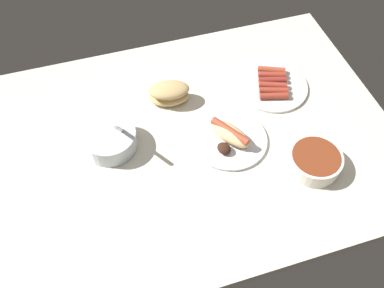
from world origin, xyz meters
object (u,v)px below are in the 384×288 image
plate_hotdog_assembled (229,137)px  bowl_chili (315,161)px  plate_sausages (272,85)px  bread_stack (169,93)px  bowl_coleslaw (110,139)px

plate_hotdog_assembled → bowl_chili: 25.57cm
plate_sausages → bowl_chili: 32.71cm
bread_stack → plate_hotdog_assembled: bread_stack is taller
bread_stack → bowl_chili: (33.16, -36.67, -0.71)cm
bread_stack → bowl_chili: 49.45cm
plate_hotdog_assembled → bread_stack: bearing=122.0°
bowl_chili → plate_hotdog_assembled: bearing=141.8°
plate_hotdog_assembled → bowl_coleslaw: size_ratio=1.44×
bread_stack → plate_hotdog_assembled: (13.08, -20.89, -1.76)cm
bowl_chili → bread_stack: bearing=132.1°
bread_stack → bowl_coleslaw: (-21.40, -12.31, -0.23)cm
plate_hotdog_assembled → bowl_chili: size_ratio=1.50×
bread_stack → plate_sausages: bearing=-6.7°
bowl_chili → bowl_coleslaw: bearing=155.9°
bowl_coleslaw → bread_stack: bearing=29.9°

